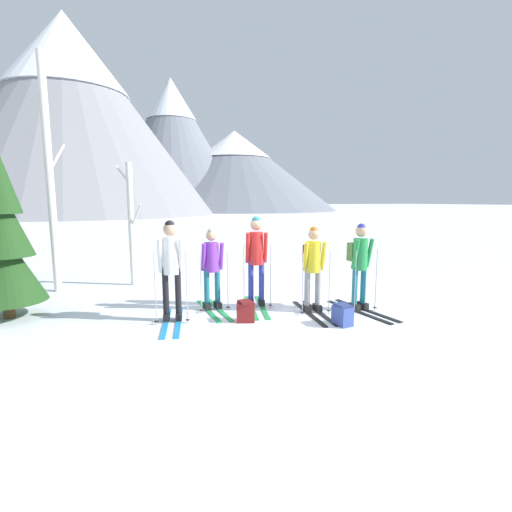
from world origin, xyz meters
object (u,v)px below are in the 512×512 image
(skier_in_white, at_px, (171,264))
(backpack_on_snow_front, at_px, (246,311))
(birch_tree_tall, at_px, (50,174))
(backpack_on_snow_beside, at_px, (342,315))
(pine_tree_mid, at_px, (2,238))
(birch_tree_slender, at_px, (131,222))
(skier_in_purple, at_px, (212,266))
(skier_in_red, at_px, (256,257))
(skier_in_green, at_px, (360,262))
(skier_in_yellow, at_px, (313,265))

(skier_in_white, height_order, backpack_on_snow_front, skier_in_white)
(backpack_on_snow_front, bearing_deg, birch_tree_tall, 130.90)
(backpack_on_snow_front, relative_size, backpack_on_snow_beside, 1.01)
(pine_tree_mid, xyz_separation_m, birch_tree_slender, (2.38, 2.05, 0.13))
(skier_in_white, relative_size, backpack_on_snow_beside, 4.80)
(skier_in_purple, bearing_deg, skier_in_red, -7.44)
(skier_in_green, bearing_deg, backpack_on_snow_beside, -141.62)
(skier_in_green, bearing_deg, skier_in_purple, 157.10)
(skier_in_white, bearing_deg, birch_tree_slender, 96.95)
(skier_in_red, distance_m, pine_tree_mid, 4.69)
(skier_in_green, bearing_deg, skier_in_red, 150.32)
(birch_tree_slender, xyz_separation_m, backpack_on_snow_beside, (3.12, -4.75, -1.44))
(skier_in_yellow, distance_m, pine_tree_mid, 5.73)
(skier_in_white, relative_size, skier_in_red, 0.99)
(birch_tree_tall, bearing_deg, backpack_on_snow_beside, -44.15)
(skier_in_purple, relative_size, pine_tree_mid, 0.50)
(skier_in_yellow, bearing_deg, skier_in_white, 169.76)
(skier_in_red, height_order, backpack_on_snow_beside, skier_in_red)
(skier_in_yellow, distance_m, backpack_on_snow_front, 1.61)
(skier_in_purple, height_order, backpack_on_snow_front, skier_in_purple)
(skier_in_green, height_order, backpack_on_snow_beside, skier_in_green)
(birch_tree_tall, bearing_deg, pine_tree_mid, -107.16)
(skier_in_red, height_order, pine_tree_mid, pine_tree_mid)
(skier_in_purple, distance_m, birch_tree_slender, 3.31)
(skier_in_red, bearing_deg, skier_in_yellow, -41.49)
(skier_in_red, relative_size, skier_in_yellow, 1.08)
(backpack_on_snow_beside, bearing_deg, skier_in_yellow, 94.69)
(skier_in_yellow, bearing_deg, birch_tree_tall, 141.48)
(skier_in_yellow, bearing_deg, skier_in_red, 138.51)
(skier_in_white, height_order, skier_in_purple, skier_in_white)
(skier_in_white, bearing_deg, skier_in_yellow, -10.24)
(skier_in_white, relative_size, skier_in_purple, 1.12)
(birch_tree_slender, bearing_deg, skier_in_green, -45.96)
(pine_tree_mid, bearing_deg, skier_in_white, -25.25)
(pine_tree_mid, height_order, backpack_on_snow_front, pine_tree_mid)
(backpack_on_snow_front, xyz_separation_m, backpack_on_snow_beside, (1.50, -0.84, 0.00))
(skier_in_yellow, bearing_deg, birch_tree_slender, 128.37)
(skier_in_green, bearing_deg, skier_in_white, 168.49)
(skier_in_green, relative_size, pine_tree_mid, 0.54)
(skier_in_yellow, relative_size, birch_tree_tall, 0.31)
(birch_tree_tall, height_order, birch_tree_slender, birch_tree_tall)
(skier_in_purple, xyz_separation_m, backpack_on_snow_front, (0.34, -0.96, -0.69))
(birch_tree_tall, bearing_deg, skier_in_purple, -44.08)
(skier_in_purple, relative_size, skier_in_red, 0.88)
(skier_in_white, xyz_separation_m, backpack_on_snow_front, (1.21, -0.55, -0.85))
(skier_in_red, bearing_deg, skier_in_purple, 172.56)
(skier_in_red, height_order, backpack_on_snow_front, skier_in_red)
(skier_in_white, bearing_deg, backpack_on_snow_beside, -27.09)
(skier_in_white, distance_m, backpack_on_snow_front, 1.58)
(backpack_on_snow_front, bearing_deg, birch_tree_slender, 112.47)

